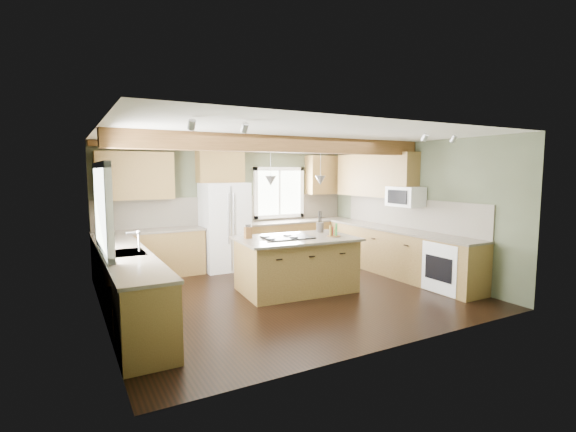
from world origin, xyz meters
TOP-DOWN VIEW (x-y plane):
  - floor at (0.00, 0.00)m, footprint 5.60×5.60m
  - ceiling at (0.00, 0.00)m, footprint 5.60×5.60m
  - wall_back at (0.00, 2.50)m, footprint 5.60×0.00m
  - wall_left at (-2.80, 0.00)m, footprint 0.00×5.00m
  - wall_right at (2.80, 0.00)m, footprint 0.00×5.00m
  - ceiling_beam at (0.00, 0.07)m, footprint 5.55×0.26m
  - soffit_trim at (0.00, 2.40)m, footprint 5.55×0.20m
  - backsplash_back at (0.00, 2.48)m, footprint 5.58×0.03m
  - backsplash_right at (2.78, 0.05)m, footprint 0.03×3.70m
  - base_cab_back_left at (-1.79, 2.20)m, footprint 2.02×0.60m
  - counter_back_left at (-1.79, 2.20)m, footprint 2.06×0.64m
  - base_cab_back_right at (1.49, 2.20)m, footprint 2.62×0.60m
  - counter_back_right at (1.49, 2.20)m, footprint 2.66×0.64m
  - base_cab_left at (-2.50, 0.05)m, footprint 0.60×3.70m
  - counter_left at (-2.50, 0.05)m, footprint 0.64×3.74m
  - base_cab_right at (2.50, 0.05)m, footprint 0.60×3.70m
  - counter_right at (2.50, 0.05)m, footprint 0.64×3.74m
  - upper_cab_back_left at (-1.99, 2.33)m, footprint 1.40×0.35m
  - upper_cab_over_fridge at (-0.30, 2.33)m, footprint 0.96×0.35m
  - upper_cab_right at (2.62, 0.90)m, footprint 0.35×2.20m
  - upper_cab_back_corner at (2.30, 2.33)m, footprint 0.90×0.35m
  - window_left at (-2.78, 0.05)m, footprint 0.04×1.60m
  - window_back at (1.15, 2.48)m, footprint 1.10×0.04m
  - sink at (-2.50, 0.05)m, footprint 0.50×0.65m
  - faucet at (-2.32, 0.05)m, footprint 0.02×0.02m
  - dishwasher at (-2.49, -1.25)m, footprint 0.60×0.60m
  - oven at (2.49, -1.25)m, footprint 0.60×0.72m
  - microwave at (2.58, -0.05)m, footprint 0.40×0.70m
  - pendant_left at (-0.24, 0.10)m, footprint 0.18×0.18m
  - pendant_right at (0.68, 0.03)m, footprint 0.18×0.18m
  - refrigerator at (-0.30, 2.12)m, footprint 0.90×0.74m
  - island at (0.22, 0.07)m, footprint 1.92×1.25m
  - island_top at (0.22, 0.07)m, footprint 2.05×1.38m
  - cooktop at (0.07, 0.08)m, footprint 0.84×0.59m
  - knife_block at (-0.53, 0.36)m, footprint 0.12×0.09m
  - utensil_crock at (0.92, 0.39)m, footprint 0.15×0.15m
  - bottle_tray at (0.85, -0.15)m, footprint 0.28×0.28m

SIDE VIEW (x-z plane):
  - floor at x=0.00m, z-range 0.00..0.00m
  - dishwasher at x=-2.49m, z-range 0.01..0.85m
  - oven at x=2.49m, z-range 0.01..0.85m
  - base_cab_back_left at x=-1.79m, z-range 0.00..0.88m
  - base_cab_back_right at x=1.49m, z-range 0.00..0.88m
  - base_cab_left at x=-2.50m, z-range 0.00..0.88m
  - base_cab_right at x=2.50m, z-range 0.00..0.88m
  - island at x=0.22m, z-range 0.00..0.88m
  - counter_back_left at x=-1.79m, z-range 0.88..0.92m
  - counter_back_right at x=1.49m, z-range 0.88..0.92m
  - counter_left at x=-2.50m, z-range 0.88..0.92m
  - counter_right at x=2.50m, z-range 0.88..0.92m
  - refrigerator at x=-0.30m, z-range 0.00..1.80m
  - island_top at x=0.22m, z-range 0.88..0.92m
  - sink at x=-2.50m, z-range 0.89..0.92m
  - cooktop at x=0.07m, z-range 0.92..0.94m
  - utensil_crock at x=0.92m, z-range 0.92..1.10m
  - knife_block at x=-0.53m, z-range 0.92..1.11m
  - bottle_tray at x=0.85m, z-range 0.92..1.13m
  - faucet at x=-2.32m, z-range 0.91..1.19m
  - backsplash_back at x=0.00m, z-range 0.92..1.50m
  - backsplash_right at x=2.78m, z-range 0.92..1.50m
  - wall_back at x=0.00m, z-range -1.50..4.10m
  - wall_left at x=-2.80m, z-range -1.20..3.80m
  - wall_right at x=2.80m, z-range -1.20..3.80m
  - window_back at x=1.15m, z-range 1.05..2.05m
  - window_left at x=-2.78m, z-range 1.02..2.08m
  - microwave at x=2.58m, z-range 1.36..1.74m
  - pendant_left at x=-0.24m, z-range 1.80..1.96m
  - pendant_right at x=0.68m, z-range 1.80..1.96m
  - upper_cab_back_left at x=-1.99m, z-range 1.50..2.40m
  - upper_cab_right at x=2.62m, z-range 1.50..2.40m
  - upper_cab_back_corner at x=2.30m, z-range 1.50..2.40m
  - upper_cab_over_fridge at x=-0.30m, z-range 1.80..2.50m
  - ceiling_beam at x=0.00m, z-range 2.34..2.60m
  - soffit_trim at x=0.00m, z-range 2.49..2.59m
  - ceiling at x=0.00m, z-range 2.60..2.60m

